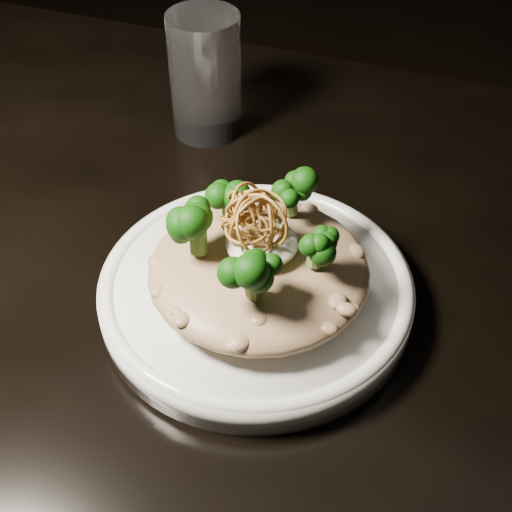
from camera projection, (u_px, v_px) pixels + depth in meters
The scene contains 7 objects.
table at pixel (248, 331), 0.69m from camera, with size 1.10×0.80×0.75m.
plate at pixel (256, 292), 0.59m from camera, with size 0.26×0.26×0.03m, color white.
risotto at pixel (259, 269), 0.56m from camera, with size 0.18×0.18×0.04m, color brown.
broccoli at pixel (261, 229), 0.54m from camera, with size 0.13×0.13×0.05m, color black, non-canonical shape.
cheese at pixel (262, 243), 0.55m from camera, with size 0.06×0.06×0.02m, color white.
shallots at pixel (250, 220), 0.53m from camera, with size 0.05×0.05×0.03m, color brown, non-canonical shape.
drinking_glass at pixel (205, 76), 0.75m from camera, with size 0.08×0.08×0.13m, color white.
Camera 1 is at (0.16, -0.42, 1.19)m, focal length 50.00 mm.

